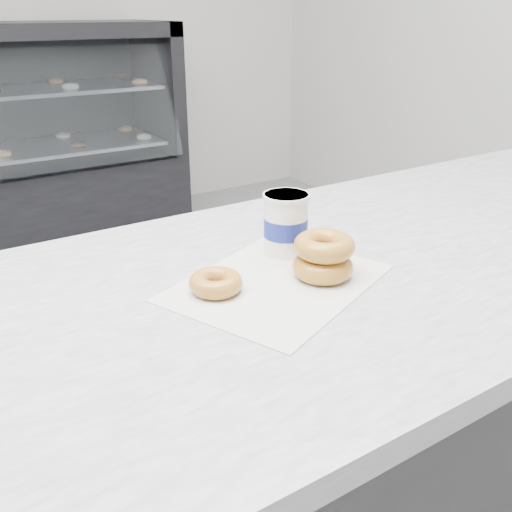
{
  "coord_description": "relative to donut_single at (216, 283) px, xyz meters",
  "views": [
    {
      "loc": [
        -0.3,
        -1.29,
        1.31
      ],
      "look_at": [
        0.17,
        -0.56,
        0.93
      ],
      "focal_mm": 40.0,
      "sensor_mm": 36.0,
      "label": 1
    }
  ],
  "objects": [
    {
      "name": "donut_stack",
      "position": [
        0.18,
        -0.05,
        0.02
      ],
      "size": [
        0.14,
        0.14,
        0.07
      ],
      "color": "#C28935",
      "rests_on": "wax_paper"
    },
    {
      "name": "donut_single",
      "position": [
        0.0,
        0.0,
        0.0
      ],
      "size": [
        0.11,
        0.11,
        0.03
      ],
      "primitive_type": "torus",
      "rotation": [
        0.0,
        0.0,
        0.39
      ],
      "color": "#C28935",
      "rests_on": "wax_paper"
    },
    {
      "name": "coffee_cup",
      "position": [
        0.18,
        0.07,
        0.04
      ],
      "size": [
        0.09,
        0.09,
        0.11
      ],
      "rotation": [
        0.0,
        0.0,
        -0.18
      ],
      "color": "white",
      "rests_on": "counter"
    },
    {
      "name": "wax_paper",
      "position": [
        0.1,
        -0.03,
        -0.02
      ],
      "size": [
        0.41,
        0.37,
        0.0
      ],
      "primitive_type": "cube",
      "rotation": [
        0.0,
        0.0,
        0.38
      ],
      "color": "silver",
      "rests_on": "counter"
    },
    {
      "name": "ground",
      "position": [
        -0.08,
        0.59,
        -0.92
      ],
      "size": [
        5.0,
        5.0,
        0.0
      ],
      "primitive_type": "plane",
      "color": "gray",
      "rests_on": "ground"
    }
  ]
}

